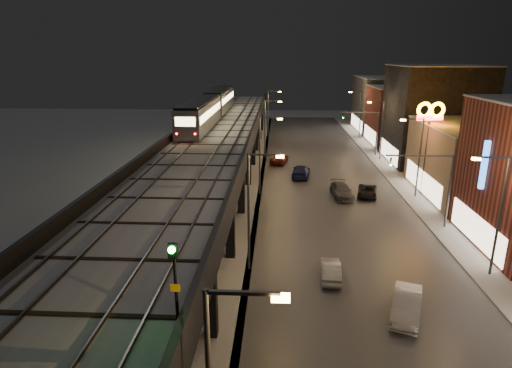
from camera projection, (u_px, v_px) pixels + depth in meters
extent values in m
cube|color=#46474D|center=(327.00, 185.00, 52.87)|extent=(17.00, 120.00, 0.06)
cube|color=#9FA1A8|center=(409.00, 186.00, 52.35)|extent=(4.00, 120.00, 0.14)
cube|color=#9FA1A8|center=(219.00, 184.00, 53.56)|extent=(11.00, 120.00, 0.06)
cube|color=black|center=(214.00, 143.00, 49.01)|extent=(9.00, 100.00, 1.00)
cube|color=black|center=(82.00, 291.00, 24.31)|extent=(0.70, 0.70, 5.30)
cube|color=black|center=(211.00, 295.00, 23.94)|extent=(0.70, 0.70, 5.30)
cube|color=black|center=(142.00, 253.00, 23.40)|extent=(8.00, 0.60, 0.50)
cube|color=black|center=(137.00, 224.00, 33.87)|extent=(0.70, 0.70, 5.30)
cube|color=black|center=(230.00, 226.00, 33.50)|extent=(0.70, 0.70, 5.30)
cube|color=black|center=(182.00, 195.00, 32.96)|extent=(8.00, 0.60, 0.50)
cube|color=black|center=(169.00, 187.00, 43.43)|extent=(0.70, 0.70, 5.30)
cube|color=black|center=(241.00, 188.00, 43.05)|extent=(0.70, 0.70, 5.30)
cube|color=black|center=(204.00, 164.00, 42.51)|extent=(8.00, 0.60, 0.50)
cube|color=black|center=(189.00, 163.00, 52.98)|extent=(0.70, 0.70, 5.30)
cube|color=black|center=(248.00, 164.00, 52.61)|extent=(0.70, 0.70, 5.30)
cube|color=black|center=(218.00, 144.00, 52.07)|extent=(8.00, 0.60, 0.50)
cube|color=black|center=(203.00, 147.00, 62.54)|extent=(0.70, 0.70, 5.30)
cube|color=black|center=(253.00, 147.00, 62.16)|extent=(0.70, 0.70, 5.30)
cube|color=black|center=(227.00, 130.00, 61.63)|extent=(8.00, 0.60, 0.50)
cube|color=black|center=(213.00, 134.00, 72.10)|extent=(0.70, 0.70, 5.30)
cube|color=black|center=(257.00, 135.00, 71.72)|extent=(0.70, 0.70, 5.30)
cube|color=black|center=(234.00, 120.00, 71.18)|extent=(8.00, 0.60, 0.50)
cube|color=black|center=(221.00, 125.00, 81.65)|extent=(0.70, 0.70, 5.30)
cube|color=black|center=(259.00, 125.00, 81.28)|extent=(0.70, 0.70, 5.30)
cube|color=black|center=(240.00, 112.00, 80.74)|extent=(8.00, 0.60, 0.50)
cube|color=black|center=(227.00, 118.00, 91.21)|extent=(0.70, 0.70, 5.30)
cube|color=black|center=(261.00, 118.00, 90.83)|extent=(0.70, 0.70, 5.30)
cube|color=black|center=(244.00, 106.00, 90.30)|extent=(8.00, 0.60, 0.50)
cube|color=#B2B7C1|center=(214.00, 138.00, 48.85)|extent=(8.40, 100.00, 0.16)
cube|color=#332D28|center=(186.00, 137.00, 48.96)|extent=(0.08, 98.00, 0.16)
cube|color=#332D28|center=(198.00, 137.00, 48.89)|extent=(0.08, 98.00, 0.16)
cube|color=#332D28|center=(225.00, 137.00, 48.74)|extent=(0.08, 98.00, 0.16)
cube|color=#332D28|center=(238.00, 137.00, 48.66)|extent=(0.08, 98.00, 0.16)
cube|color=black|center=(120.00, 255.00, 20.14)|extent=(7.80, 0.24, 0.06)
cube|color=black|center=(189.00, 169.00, 35.44)|extent=(7.80, 0.24, 0.06)
cube|color=black|center=(216.00, 134.00, 50.73)|extent=(7.80, 0.24, 0.06)
cube|color=black|center=(231.00, 116.00, 66.02)|extent=(7.80, 0.24, 0.06)
cube|color=black|center=(240.00, 104.00, 81.31)|extent=(7.80, 0.24, 0.06)
cube|color=black|center=(252.00, 135.00, 48.49)|extent=(0.30, 100.00, 1.10)
cube|color=black|center=(176.00, 134.00, 48.93)|extent=(0.30, 100.00, 1.10)
cube|color=beige|center=(476.00, 229.00, 35.64)|extent=(0.10, 9.60, 2.40)
cube|color=#836C56|center=(479.00, 162.00, 48.02)|extent=(12.00, 15.00, 8.00)
cube|color=beige|center=(422.00, 181.00, 49.02)|extent=(0.10, 12.00, 2.40)
cube|color=#B2B7C1|center=(485.00, 126.00, 46.84)|extent=(12.20, 15.20, 0.16)
cube|color=black|center=(434.00, 116.00, 62.44)|extent=(12.00, 13.00, 14.00)
cube|color=beige|center=(388.00, 151.00, 64.31)|extent=(0.10, 10.40, 2.40)
cube|color=#B2B7C1|center=(440.00, 65.00, 60.38)|extent=(12.20, 13.20, 0.16)
cube|color=maroon|center=(405.00, 116.00, 76.40)|extent=(12.00, 12.00, 10.00)
cube|color=beige|center=(370.00, 135.00, 77.69)|extent=(0.10, 9.60, 2.40)
cube|color=#B2B7C1|center=(408.00, 87.00, 74.92)|extent=(12.20, 12.20, 0.16)
cube|color=#3F3F41|center=(387.00, 105.00, 89.63)|extent=(12.00, 16.00, 11.00)
cube|color=beige|center=(356.00, 123.00, 91.07)|extent=(0.10, 12.80, 2.40)
cube|color=#B2B7C1|center=(389.00, 77.00, 88.01)|extent=(12.20, 16.20, 0.16)
cube|color=#38383A|center=(243.00, 293.00, 12.43)|extent=(2.20, 0.12, 0.12)
cube|color=gold|center=(281.00, 298.00, 12.41)|extent=(0.55, 0.28, 0.18)
cylinder|color=#38383A|center=(249.00, 214.00, 30.97)|extent=(0.18, 0.18, 9.00)
cube|color=#38383A|center=(264.00, 155.00, 29.63)|extent=(2.20, 0.12, 0.12)
cube|color=gold|center=(280.00, 157.00, 29.61)|extent=(0.55, 0.28, 0.18)
cylinder|color=#38383A|center=(499.00, 218.00, 30.07)|extent=(0.18, 0.18, 9.00)
cube|color=#38383A|center=(493.00, 157.00, 28.85)|extent=(2.20, 0.12, 0.12)
cube|color=gold|center=(476.00, 159.00, 28.94)|extent=(0.55, 0.28, 0.18)
cylinder|color=#38383A|center=(260.00, 157.00, 48.17)|extent=(0.18, 0.18, 9.00)
cube|color=#38383A|center=(270.00, 118.00, 46.84)|extent=(2.20, 0.12, 0.12)
cube|color=gold|center=(280.00, 119.00, 46.81)|extent=(0.55, 0.28, 0.18)
cylinder|color=#38383A|center=(419.00, 159.00, 47.27)|extent=(0.18, 0.18, 9.00)
cube|color=#38383A|center=(413.00, 119.00, 46.05)|extent=(2.20, 0.12, 0.12)
cube|color=gold|center=(403.00, 120.00, 46.14)|extent=(0.55, 0.28, 0.18)
cylinder|color=#38383A|center=(265.00, 130.00, 65.37)|extent=(0.18, 0.18, 9.00)
cube|color=#38383A|center=(272.00, 101.00, 64.04)|extent=(2.20, 0.12, 0.12)
cube|color=gold|center=(280.00, 102.00, 64.02)|extent=(0.55, 0.28, 0.18)
cylinder|color=#38383A|center=(382.00, 131.00, 64.47)|extent=(0.18, 0.18, 9.00)
cube|color=#38383A|center=(377.00, 101.00, 63.25)|extent=(2.20, 0.12, 0.12)
cube|color=gold|center=(370.00, 102.00, 63.34)|extent=(0.55, 0.28, 0.18)
cylinder|color=#38383A|center=(268.00, 114.00, 82.57)|extent=(0.18, 0.18, 9.00)
cube|color=#38383A|center=(274.00, 91.00, 81.24)|extent=(2.20, 0.12, 0.12)
cube|color=gold|center=(280.00, 92.00, 81.22)|extent=(0.55, 0.28, 0.18)
cylinder|color=#38383A|center=(360.00, 115.00, 81.68)|extent=(0.18, 0.18, 9.00)
cube|color=#38383A|center=(356.00, 91.00, 80.45)|extent=(2.20, 0.12, 0.12)
cube|color=gold|center=(350.00, 92.00, 80.55)|extent=(0.55, 0.28, 0.18)
cylinder|color=#38383A|center=(449.00, 192.00, 38.96)|extent=(0.20, 0.20, 7.00)
cube|color=#38383A|center=(420.00, 156.00, 38.13)|extent=(6.00, 0.12, 0.12)
imported|color=black|center=(391.00, 161.00, 38.40)|extent=(0.20, 0.16, 1.00)
sphere|color=#0CFF26|center=(391.00, 164.00, 38.33)|extent=(0.18, 0.18, 0.18)
cylinder|color=#38383A|center=(377.00, 134.00, 67.63)|extent=(0.20, 0.20, 7.00)
cube|color=#38383A|center=(360.00, 112.00, 66.80)|extent=(6.00, 0.12, 0.12)
imported|color=black|center=(343.00, 115.00, 67.07)|extent=(0.20, 0.16, 1.00)
sphere|color=#0CFF26|center=(343.00, 117.00, 67.00)|extent=(0.18, 0.18, 0.18)
cube|color=gray|center=(200.00, 115.00, 53.59)|extent=(2.88, 17.37, 3.28)
cube|color=black|center=(199.00, 101.00, 53.08)|extent=(2.58, 16.88, 0.25)
cube|color=#F5DF8D|center=(188.00, 112.00, 53.53)|extent=(0.05, 15.88, 0.89)
cube|color=#F5DF8D|center=(211.00, 112.00, 53.39)|extent=(0.05, 15.88, 0.89)
cube|color=gray|center=(220.00, 100.00, 71.26)|extent=(2.88, 17.37, 3.28)
cube|color=black|center=(220.00, 89.00, 70.75)|extent=(2.58, 16.88, 0.25)
cube|color=#F5DF8D|center=(211.00, 97.00, 71.21)|extent=(0.05, 15.88, 0.89)
cube|color=#F5DF8D|center=(228.00, 98.00, 71.06)|extent=(0.05, 15.88, 0.89)
cube|color=#F5DF8D|center=(185.00, 122.00, 45.14)|extent=(2.18, 0.05, 0.99)
sphere|color=#FF0C0C|center=(177.00, 134.00, 45.54)|extent=(0.20, 0.20, 0.20)
sphere|color=#FF0C0C|center=(195.00, 134.00, 45.44)|extent=(0.20, 0.20, 0.20)
cylinder|color=black|center=(175.00, 281.00, 14.71)|extent=(0.12, 0.12, 2.90)
cube|color=black|center=(173.00, 251.00, 14.24)|extent=(0.31, 0.17, 0.53)
sphere|color=#0CFF26|center=(172.00, 250.00, 14.10)|extent=(0.25, 0.25, 0.25)
cube|color=gold|center=(175.00, 288.00, 14.67)|extent=(0.34, 0.04, 0.29)
imported|color=#9A9EA5|center=(331.00, 271.00, 30.77)|extent=(1.61, 3.97, 1.28)
imported|color=maroon|center=(279.00, 159.00, 63.63)|extent=(3.00, 4.94, 1.28)
imported|color=#111947|center=(301.00, 172.00, 56.30)|extent=(2.76, 5.50, 1.53)
imported|color=silver|center=(406.00, 306.00, 26.25)|extent=(3.05, 4.93, 1.53)
imported|color=black|center=(367.00, 192.00, 48.55)|extent=(2.94, 4.78, 1.24)
imported|color=#505253|center=(341.00, 191.00, 48.37)|extent=(2.43, 5.24, 1.48)
cylinder|color=#38383A|center=(425.00, 159.00, 48.30)|extent=(0.24, 0.24, 8.57)
cube|color=#FF0C0C|center=(430.00, 118.00, 46.97)|extent=(3.00, 0.25, 0.54)
torus|color=#E3A600|center=(424.00, 110.00, 46.75)|extent=(1.77, 0.69, 1.74)
torus|color=#E3A600|center=(437.00, 110.00, 46.68)|extent=(1.77, 0.69, 1.74)
cylinder|color=#38383A|center=(484.00, 216.00, 35.32)|extent=(0.28, 0.28, 5.47)
cube|color=blue|center=(493.00, 165.00, 34.05)|extent=(1.75, 0.35, 3.94)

